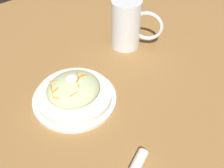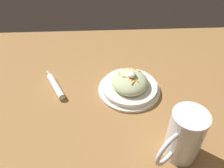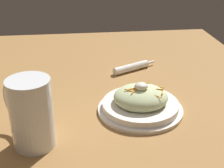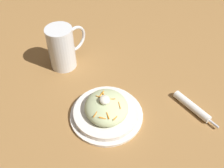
% 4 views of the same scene
% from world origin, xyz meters
% --- Properties ---
extents(ground_plane, '(1.43, 1.43, 0.00)m').
position_xyz_m(ground_plane, '(0.00, 0.00, 0.00)').
color(ground_plane, '#9E703D').
extents(salad_plate, '(0.24, 0.24, 0.09)m').
position_xyz_m(salad_plate, '(-0.23, 0.07, 0.03)').
color(salad_plate, white).
rests_on(salad_plate, ground_plane).
extents(beer_mug, '(0.13, 0.15, 0.17)m').
position_xyz_m(beer_mug, '(0.05, 0.18, 0.07)').
color(beer_mug, white).
rests_on(beer_mug, ground_plane).
extents(napkin_roll, '(0.17, 0.10, 0.03)m').
position_xyz_m(napkin_roll, '(-0.25, -0.22, 0.01)').
color(napkin_roll, white).
rests_on(napkin_roll, ground_plane).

